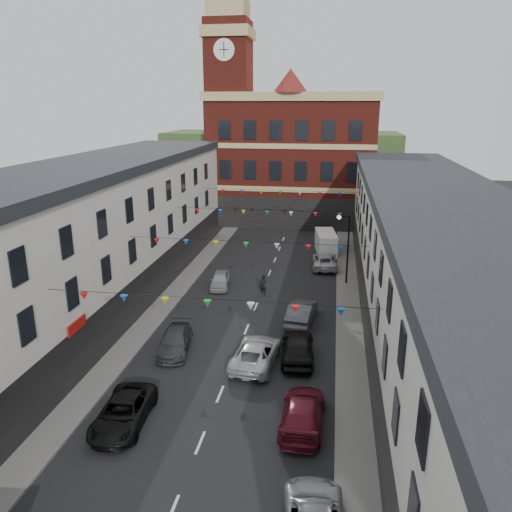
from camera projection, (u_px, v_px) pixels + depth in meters
The scene contains 19 objects.
ground at pixel (235, 358), 30.07m from camera, with size 160.00×160.00×0.00m, color black.
pavement_left at pixel (139, 334), 32.97m from camera, with size 1.80×64.00×0.15m, color #605E5B.
pavement_right at pixel (350, 350), 30.91m from camera, with size 1.80×64.00×0.15m, color #605E5B.
terrace_left at pixel (53, 259), 31.22m from camera, with size 8.40×56.00×10.70m.
terrace_right at pixel (444, 287), 27.84m from camera, with size 8.40×56.00×9.70m.
civic_building at pixel (293, 157), 63.54m from camera, with size 20.60×13.30×18.50m.
clock_tower at pixel (229, 102), 59.90m from camera, with size 5.60×5.60×30.00m.
distant_hill at pixel (281, 161), 87.78m from camera, with size 40.00×14.00×10.00m, color #2C4D24.
street_lamp at pixel (345, 240), 41.18m from camera, with size 1.10×0.36×6.00m.
car_left_c at pixel (123, 412), 23.63m from camera, with size 2.18×4.73×1.31m, color black.
car_left_d at pixel (175, 341), 30.73m from camera, with size 1.80×4.42×1.28m, color #37393E.
car_left_e at pixel (220, 280), 41.49m from camera, with size 1.50×3.73×1.27m, color #9EA3A7.
car_right_c at pixel (303, 412), 23.55m from camera, with size 1.99×4.89×1.42m, color maroon.
car_right_d at pixel (298, 347), 29.67m from camera, with size 1.91×4.75×1.62m, color black.
car_right_e at pixel (302, 312), 34.74m from camera, with size 1.61×4.63×1.52m, color #4B4C53.
car_right_f at pixel (324, 261), 46.40m from camera, with size 2.20×4.78×1.33m, color #B9BBBF.
moving_car at pixel (256, 353), 29.20m from camera, with size 2.34×5.07×1.41m, color #BBBDC3.
white_van at pixel (326, 242), 51.15m from camera, with size 1.85×4.80×2.12m, color white.
pedestrian at pixel (263, 285), 39.58m from camera, with size 0.64×0.42×1.75m, color black.
Camera 1 is at (5.48, -26.44, 14.65)m, focal length 35.00 mm.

